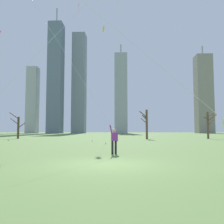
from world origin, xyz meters
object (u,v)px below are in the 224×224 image
Objects in this scene: bare_tree_rightmost at (18,127)px; distant_kite_drifting_left_pink at (81,24)px; distant_kite_high_overhead_yellow at (104,36)px; kite_flyer_far_back_blue at (85,93)px; kite_flyer_foreground_left_white at (10,94)px; bare_tree_center at (146,123)px; kite_flyer_midfield_right_orange at (164,84)px; distant_kite_low_near_trees_red at (0,47)px; bare_tree_leftmost at (208,124)px.

distant_kite_drifting_left_pink is at bearing -30.93° from bare_tree_rightmost.
kite_flyer_far_back_blue is at bearing -88.97° from distant_kite_high_overhead_yellow.
kite_flyer_far_back_blue is (2.43, 4.95, 0.81)m from kite_flyer_foreground_left_white.
kite_flyer_foreground_left_white is 2.19× the size of bare_tree_center.
distant_kite_drifting_left_pink reaches higher than bare_tree_center.
kite_flyer_midfield_right_orange is at bearing -59.29° from bare_tree_rightmost.
distant_kite_low_near_trees_red is 25.73m from bare_tree_center.
bare_tree_rightmost is (-17.32, 29.46, -1.63)m from kite_flyer_far_back_blue.
kite_flyer_far_back_blue is at bearing 63.88° from kite_flyer_foreground_left_white.
distant_kite_low_near_trees_red reaches higher than bare_tree_center.
bare_tree_center is (20.42, 12.29, -9.71)m from distant_kite_low_near_trees_red.
kite_flyer_midfield_right_orange reaches higher than bare_tree_rightmost.
distant_kite_high_overhead_yellow reaches higher than bare_tree_leftmost.
bare_tree_rightmost is at bearing 146.61° from distant_kite_high_overhead_yellow.
distant_kite_drifting_left_pink is at bearing 139.37° from distant_kite_high_overhead_yellow.
distant_kite_high_overhead_yellow reaches higher than bare_tree_rightmost.
bare_tree_rightmost is at bearing 103.88° from distant_kite_low_near_trees_red.
bare_tree_leftmost is at bearing 58.98° from kite_flyer_far_back_blue.
kite_flyer_far_back_blue reaches higher than kite_flyer_foreground_left_white.
kite_flyer_midfield_right_orange is 29.61m from distant_kite_low_near_trees_red.
kite_flyer_midfield_right_orange is at bearing -80.31° from distant_kite_high_overhead_yellow.
distant_kite_drifting_left_pink is at bearing 31.97° from distant_kite_low_near_trees_red.
kite_flyer_midfield_right_orange is 0.72× the size of distant_kite_high_overhead_yellow.
distant_kite_drifting_left_pink reaches higher than kite_flyer_far_back_blue.
distant_kite_high_overhead_yellow is at bearing -125.37° from bare_tree_center.
distant_kite_high_overhead_yellow is 16.92m from bare_tree_center.
distant_kite_drifting_left_pink is (-8.10, 27.80, 15.09)m from kite_flyer_midfield_right_orange.
kite_flyer_midfield_right_orange is 32.65m from distant_kite_drifting_left_pink.
kite_flyer_far_back_blue is 7.28m from kite_flyer_midfield_right_orange.
kite_flyer_foreground_left_white is 2.36× the size of bare_tree_rightmost.
distant_kite_high_overhead_yellow is at bearing 91.03° from kite_flyer_far_back_blue.
kite_flyer_far_back_blue is 3.97× the size of bare_tree_leftmost.
distant_kite_low_near_trees_red is at bearing -148.03° from distant_kite_drifting_left_pink.
distant_kite_drifting_left_pink is at bearing -159.30° from bare_tree_leftmost.
bare_tree_rightmost is (-3.42, 13.83, -10.29)m from distant_kite_low_near_trees_red.
kite_flyer_far_back_blue is at bearing -59.56° from bare_tree_rightmost.
distant_kite_high_overhead_yellow is (-0.33, 18.27, 11.05)m from kite_flyer_far_back_blue.
bare_tree_leftmost is (18.43, 11.82, -12.15)m from distant_kite_high_overhead_yellow.
bare_tree_center is (2.68, 34.07, -0.36)m from kite_flyer_midfield_right_orange.
kite_flyer_far_back_blue reaches higher than distant_kite_high_overhead_yellow.
kite_flyer_far_back_blue reaches higher than distant_kite_low_near_trees_red.
distant_kite_drifting_left_pink reaches higher than bare_tree_rightmost.
kite_flyer_far_back_blue reaches higher than kite_flyer_midfield_right_orange.
bare_tree_center is (10.78, 6.27, -15.45)m from distant_kite_drifting_left_pink.
kite_flyer_far_back_blue is 1.63× the size of kite_flyer_midfield_right_orange.
kite_flyer_midfield_right_orange is 38.95m from bare_tree_leftmost.
distant_kite_high_overhead_yellow is (-4.17, 24.42, 11.73)m from kite_flyer_midfield_right_orange.
distant_kite_high_overhead_yellow reaches higher than kite_flyer_midfield_right_orange.
kite_flyer_far_back_blue is at bearing -78.86° from distant_kite_drifting_left_pink.
kite_flyer_far_back_blue reaches higher than bare_tree_leftmost.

